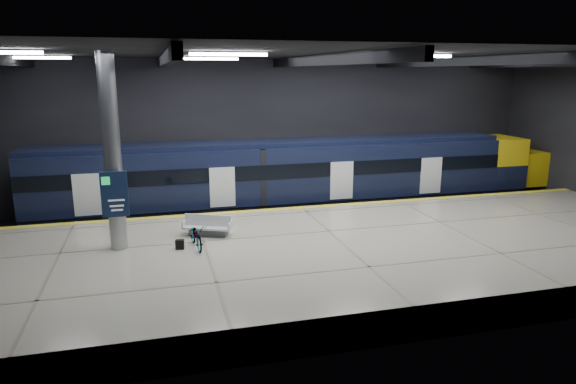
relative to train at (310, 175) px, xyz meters
name	(u,v)px	position (x,y,z in m)	size (l,w,h in m)	color
ground	(321,249)	(-1.24, -5.50, -2.06)	(30.00, 30.00, 0.00)	black
room_shell	(323,113)	(-1.24, -5.49, 3.66)	(30.10, 16.10, 8.05)	black
platform	(342,257)	(-1.24, -8.00, -1.51)	(30.00, 11.00, 1.10)	beige
safety_strip	(302,208)	(-1.24, -2.75, -0.95)	(30.00, 0.40, 0.01)	yellow
rails	(287,213)	(-1.24, 0.00, -1.98)	(30.00, 1.52, 0.16)	gray
train	(310,175)	(0.00, 0.00, 0.00)	(29.40, 2.84, 3.79)	black
bench	(208,228)	(-5.96, -5.82, -0.66)	(2.05, 1.48, 0.84)	#595B60
bicycle	(196,236)	(-6.53, -7.16, -0.51)	(0.60, 1.72, 0.90)	#99999E
pannier_bag	(180,244)	(-7.13, -7.16, -0.78)	(0.30, 0.18, 0.35)	black
info_column	(112,156)	(-9.24, -6.52, 2.40)	(0.90, 0.78, 6.90)	#9EA0A5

